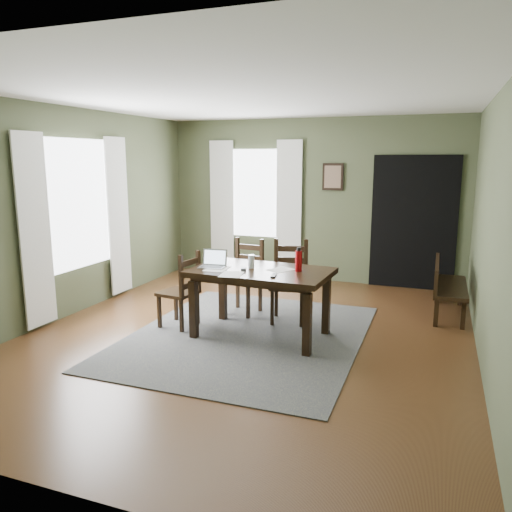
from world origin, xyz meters
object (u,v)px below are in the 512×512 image
at_px(bench, 445,283).
at_px(chair_end, 181,291).
at_px(chair_back_left, 245,278).
at_px(dining_table, 261,278).
at_px(water_bottle, 299,260).
at_px(chair_back_right, 289,282).
at_px(laptop, 213,263).

bearing_deg(bench, chair_end, 118.75).
height_order(chair_back_left, bench, chair_back_left).
height_order(dining_table, water_bottle, water_bottle).
xyz_separation_m(dining_table, bench, (2.01, 1.61, -0.27)).
distance_m(chair_end, chair_back_right, 1.35).
bearing_deg(chair_back_left, chair_back_right, -3.92).
bearing_deg(chair_back_right, dining_table, -112.65).
xyz_separation_m(chair_end, laptop, (0.44, -0.02, 0.39)).
distance_m(chair_back_left, water_bottle, 1.26).
xyz_separation_m(dining_table, chair_back_right, (0.15, 0.66, -0.20)).
bearing_deg(laptop, dining_table, 0.58).
distance_m(dining_table, bench, 2.59).
relative_size(dining_table, laptop, 5.13).
height_order(chair_end, chair_back_right, chair_back_right).
distance_m(chair_end, chair_back_left, 0.97).
bearing_deg(chair_back_right, bench, 17.42).
height_order(chair_back_left, water_bottle, water_bottle).
xyz_separation_m(dining_table, chair_back_left, (-0.51, 0.78, -0.22)).
bearing_deg(dining_table, laptop, -170.59).
height_order(chair_back_left, laptop, laptop).
relative_size(chair_back_left, bench, 0.77).
relative_size(bench, laptop, 4.02).
bearing_deg(water_bottle, chair_back_left, 142.55).
bearing_deg(chair_back_right, laptop, -144.70).
relative_size(chair_end, bench, 0.74).
distance_m(laptop, water_bottle, 1.00).
bearing_deg(bench, dining_table, 128.77).
height_order(dining_table, chair_back_left, chair_back_left).
bearing_deg(chair_end, laptop, 95.49).
bearing_deg(chair_end, chair_back_right, 129.06).
bearing_deg(bench, water_bottle, 134.37).
xyz_separation_m(chair_back_right, water_bottle, (0.28, -0.59, 0.42)).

